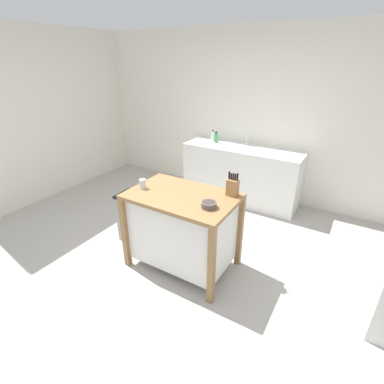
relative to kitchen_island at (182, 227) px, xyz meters
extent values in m
plane|color=#ADA8A0|center=(-0.12, -0.19, -0.49)|extent=(6.63, 6.63, 0.00)
cube|color=silver|center=(-0.12, 2.25, 0.81)|extent=(5.63, 0.10, 2.60)
cube|color=silver|center=(-2.94, 0.73, 0.81)|extent=(0.10, 3.04, 2.60)
cube|color=olive|center=(0.00, 0.00, 0.37)|extent=(1.12, 0.73, 0.04)
cube|color=silver|center=(0.00, 0.00, -0.02)|extent=(1.02, 0.63, 0.74)
cube|color=olive|center=(-0.53, -0.33, -0.07)|extent=(0.06, 0.06, 0.84)
cube|color=olive|center=(0.53, -0.33, -0.07)|extent=(0.06, 0.06, 0.84)
cube|color=olive|center=(-0.53, 0.33, -0.07)|extent=(0.06, 0.06, 0.84)
cube|color=olive|center=(0.53, 0.33, -0.07)|extent=(0.06, 0.06, 0.84)
cube|color=#9E7042|center=(0.44, 0.26, 0.47)|extent=(0.11, 0.09, 0.17)
cylinder|color=black|center=(0.40, 0.26, 0.60)|extent=(0.02, 0.02, 0.08)
cylinder|color=black|center=(0.42, 0.26, 0.59)|extent=(0.02, 0.02, 0.06)
cylinder|color=black|center=(0.44, 0.26, 0.59)|extent=(0.02, 0.02, 0.07)
cylinder|color=black|center=(0.46, 0.26, 0.59)|extent=(0.02, 0.02, 0.07)
cylinder|color=black|center=(0.49, 0.26, 0.60)|extent=(0.02, 0.02, 0.07)
cylinder|color=#564C47|center=(0.36, -0.10, 0.42)|extent=(0.15, 0.15, 0.06)
cylinder|color=#342D2A|center=(0.36, -0.10, 0.44)|extent=(0.12, 0.12, 0.01)
cylinder|color=silver|center=(-0.45, -0.08, 0.44)|extent=(0.07, 0.07, 0.10)
cube|color=gray|center=(-0.80, 0.09, -0.19)|extent=(0.34, 0.26, 0.60)
cube|color=black|center=(-0.80, 0.09, 0.12)|extent=(0.36, 0.28, 0.03)
cube|color=silver|center=(-0.10, 1.90, -0.05)|extent=(1.85, 0.60, 0.89)
cube|color=silver|center=(-0.10, 1.88, 0.38)|extent=(0.44, 0.36, 0.03)
cylinder|color=#B7BCC1|center=(-0.10, 2.04, 0.50)|extent=(0.02, 0.02, 0.22)
cylinder|color=white|center=(-0.69, 2.01, 0.47)|extent=(0.05, 0.05, 0.15)
cylinder|color=black|center=(-0.69, 2.01, 0.56)|extent=(0.03, 0.03, 0.02)
cylinder|color=green|center=(-0.60, 1.94, 0.47)|extent=(0.06, 0.06, 0.16)
cylinder|color=black|center=(-0.60, 1.94, 0.56)|extent=(0.04, 0.04, 0.02)
camera|label=1|loc=(1.46, -2.20, 1.67)|focal=26.78mm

